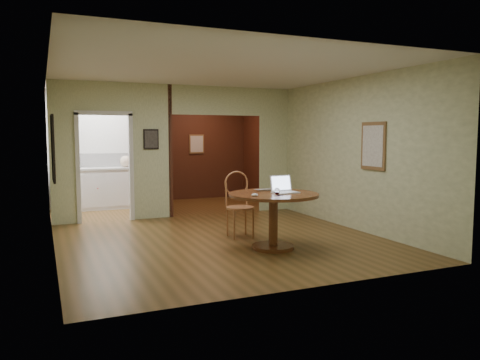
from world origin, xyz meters
name	(u,v)px	position (x,y,z in m)	size (l,w,h in m)	color
floor	(224,241)	(0.00, 0.00, 0.00)	(5.00, 5.00, 0.00)	#4E3616
room_shell	(151,154)	(-0.47, 3.10, 1.29)	(5.20, 7.50, 5.00)	silver
dining_table	(273,208)	(0.49, -0.74, 0.61)	(1.33, 1.33, 0.83)	brown
chair	(239,200)	(0.35, 0.24, 0.60)	(0.47, 0.47, 1.09)	#9B5A37
open_laptop	(284,188)	(0.66, -0.73, 0.90)	(0.38, 0.34, 0.25)	white
closed_laptop	(267,190)	(0.54, -0.44, 0.84)	(0.35, 0.22, 0.03)	silver
mouse	(255,195)	(0.08, -0.97, 0.85)	(0.10, 0.06, 0.04)	white
wine_glass	(277,191)	(0.48, -0.87, 0.88)	(0.09, 0.09, 0.10)	white
pen	(280,195)	(0.46, -1.01, 0.83)	(0.01, 0.01, 0.13)	navy
kitchen_cabinet	(103,188)	(-1.35, 4.20, 0.47)	(2.06, 0.60, 0.94)	silver
grocery_bag	(126,162)	(-0.83, 4.20, 1.07)	(0.26, 0.22, 0.26)	tan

